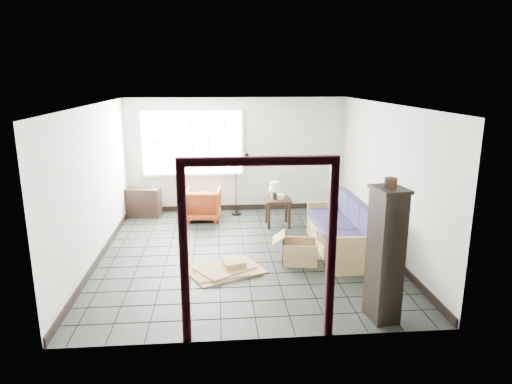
{
  "coord_description": "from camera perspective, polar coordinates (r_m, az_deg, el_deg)",
  "views": [
    {
      "loc": [
        -0.45,
        -7.58,
        3.04
      ],
      "look_at": [
        0.23,
        0.3,
        1.04
      ],
      "focal_mm": 32.0,
      "sensor_mm": 36.0,
      "label": 1
    }
  ],
  "objects": [
    {
      "name": "tall_shelf",
      "position": [
        5.98,
        15.85,
        -7.46
      ],
      "size": [
        0.43,
        0.52,
        1.75
      ],
      "rotation": [
        0.0,
        0.0,
        0.14
      ],
      "color": "black",
      "rests_on": "ground"
    },
    {
      "name": "window_panel",
      "position": [
        10.4,
        -7.96,
        6.09
      ],
      "size": [
        2.32,
        0.08,
        1.52
      ],
      "color": "silver",
      "rests_on": "ground"
    },
    {
      "name": "side_table",
      "position": [
        9.51,
        2.74,
        -1.45
      ],
      "size": [
        0.53,
        0.53,
        0.58
      ],
      "rotation": [
        0.0,
        0.0,
        0.01
      ],
      "color": "black",
      "rests_on": "ground"
    },
    {
      "name": "floor_lamp",
      "position": [
        10.21,
        -1.9,
        1.47
      ],
      "size": [
        0.45,
        0.28,
        1.49
      ],
      "rotation": [
        0.0,
        0.0,
        0.28
      ],
      "color": "black",
      "rests_on": "ground"
    },
    {
      "name": "doorway_trim",
      "position": [
        5.18,
        0.32,
        -4.52
      ],
      "size": [
        1.8,
        0.08,
        2.2
      ],
      "color": "#330B13",
      "rests_on": "ground"
    },
    {
      "name": "ground",
      "position": [
        8.18,
        -1.44,
        -7.63
      ],
      "size": [
        5.5,
        5.5,
        0.0
      ],
      "primitive_type": "plane",
      "color": "black",
      "rests_on": "ground"
    },
    {
      "name": "pot",
      "position": [
        5.74,
        16.49,
        1.15
      ],
      "size": [
        0.2,
        0.2,
        0.11
      ],
      "rotation": [
        0.0,
        0.0,
        -0.35
      ],
      "color": "black",
      "rests_on": "tall_shelf"
    },
    {
      "name": "projector",
      "position": [
        9.52,
        2.75,
        -0.52
      ],
      "size": [
        0.31,
        0.28,
        0.09
      ],
      "rotation": [
        0.0,
        0.0,
        -0.39
      ],
      "color": "silver",
      "rests_on": "side_table"
    },
    {
      "name": "cardboard_pile",
      "position": [
        7.46,
        -3.71,
        -9.55
      ],
      "size": [
        1.37,
        1.21,
        0.17
      ],
      "rotation": [
        0.0,
        0.0,
        0.39
      ],
      "color": "#9D814C",
      "rests_on": "ground"
    },
    {
      "name": "futon_sofa",
      "position": [
        8.31,
        11.01,
        -5.06
      ],
      "size": [
        0.81,
        2.12,
        0.94
      ],
      "rotation": [
        0.0,
        0.0,
        0.01
      ],
      "color": "#9D7346",
      "rests_on": "ground"
    },
    {
      "name": "room_shell",
      "position": [
        7.75,
        -1.53,
        4.06
      ],
      "size": [
        5.02,
        5.52,
        2.61
      ],
      "color": "#B6BBB4",
      "rests_on": "ground"
    },
    {
      "name": "console_shelf",
      "position": [
        10.49,
        -14.09,
        -1.28
      ],
      "size": [
        0.86,
        0.44,
        0.64
      ],
      "rotation": [
        0.0,
        0.0,
        -0.15
      ],
      "color": "black",
      "rests_on": "ground"
    },
    {
      "name": "open_box",
      "position": [
        7.76,
        5.48,
        -7.45
      ],
      "size": [
        0.98,
        0.59,
        0.52
      ],
      "rotation": [
        0.0,
        0.0,
        -0.17
      ],
      "color": "#9D814C",
      "rests_on": "ground"
    },
    {
      "name": "armchair",
      "position": [
        10.02,
        -6.64,
        -1.31
      ],
      "size": [
        0.78,
        0.74,
        0.76
      ],
      "primitive_type": "imported",
      "rotation": [
        0.0,
        0.0,
        3.07
      ],
      "color": "#924615",
      "rests_on": "ground"
    },
    {
      "name": "table_lamp",
      "position": [
        9.38,
        2.37,
        0.63
      ],
      "size": [
        0.28,
        0.28,
        0.37
      ],
      "rotation": [
        0.0,
        0.0,
        0.15
      ],
      "color": "black",
      "rests_on": "side_table"
    }
  ]
}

